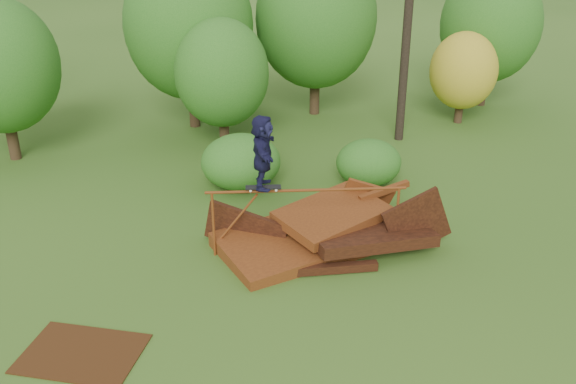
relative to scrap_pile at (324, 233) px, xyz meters
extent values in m
plane|color=#2D5116|center=(-0.10, -2.30, -0.35)|extent=(240.00, 240.00, 0.00)
cube|color=#51250E|center=(-0.56, 0.03, -0.17)|extent=(4.14, 3.27, 0.60)
cube|color=black|center=(0.94, -0.27, 0.07)|extent=(3.01, 2.14, 0.54)
cube|color=#51250E|center=(0.24, 0.23, 0.35)|extent=(2.91, 2.56, 0.51)
cube|color=black|center=(2.04, -0.47, 0.30)|extent=(1.78, 0.26, 1.73)
cube|color=#51250E|center=(1.24, 1.03, 0.20)|extent=(1.46, 0.55, 1.43)
cube|color=black|center=(-1.76, 0.43, 0.00)|extent=(1.90, 1.08, 1.34)
cube|color=black|center=(-0.26, -1.17, -0.23)|extent=(2.33, 0.29, 0.19)
cube|color=#51250E|center=(1.64, 0.73, 0.60)|extent=(1.35, 0.45, 0.33)
cylinder|color=brown|center=(-2.52, 0.06, 0.43)|extent=(0.06, 0.06, 1.56)
cylinder|color=brown|center=(1.56, -0.44, 0.43)|extent=(0.06, 0.06, 1.56)
cylinder|color=brown|center=(-0.48, -0.19, 1.21)|extent=(4.39, 0.59, 0.06)
cube|color=black|center=(-1.41, -0.08, 1.31)|extent=(0.79, 0.30, 0.02)
cylinder|color=silver|center=(-1.70, -0.13, 1.27)|extent=(0.06, 0.04, 0.06)
cylinder|color=silver|center=(-1.68, 0.04, 1.27)|extent=(0.06, 0.04, 0.06)
cylinder|color=silver|center=(-1.15, -0.19, 1.27)|extent=(0.06, 0.04, 0.06)
cylinder|color=silver|center=(-1.13, -0.03, 1.27)|extent=(0.06, 0.04, 0.06)
imported|color=#18173A|center=(-1.41, -0.08, 2.13)|extent=(0.73, 1.56, 1.62)
cube|color=#3C200C|center=(-5.12, -3.00, -0.34)|extent=(2.46, 2.13, 0.03)
cylinder|color=black|center=(-8.14, 7.07, 0.45)|extent=(0.34, 0.34, 1.61)
cylinder|color=black|center=(-2.52, 9.21, 0.60)|extent=(0.36, 0.36, 1.90)
ellipsoid|color=#1B5617|center=(-2.52, 9.21, 3.16)|extent=(4.30, 4.30, 4.94)
cylinder|color=black|center=(-1.68, 6.89, 0.32)|extent=(0.32, 0.32, 1.35)
ellipsoid|color=#1B5617|center=(-1.68, 6.89, 2.10)|extent=(2.93, 2.93, 3.37)
cylinder|color=black|center=(1.94, 9.87, 0.59)|extent=(0.36, 0.36, 1.88)
ellipsoid|color=#1B5617|center=(1.94, 9.87, 3.13)|extent=(4.29, 4.29, 4.94)
cylinder|color=black|center=(6.80, 7.91, 0.15)|extent=(0.29, 0.29, 1.01)
ellipsoid|color=#A58C19|center=(6.80, 7.91, 1.54)|extent=(2.34, 2.34, 2.69)
cylinder|color=black|center=(8.56, 9.78, 0.49)|extent=(0.34, 0.34, 1.68)
ellipsoid|color=#1B5617|center=(8.56, 9.78, 2.72)|extent=(3.70, 3.70, 4.25)
ellipsoid|color=#1B5617|center=(-1.50, 3.68, 0.41)|extent=(2.20, 2.03, 1.52)
ellipsoid|color=#1B5617|center=(2.03, 3.26, 0.30)|extent=(1.83, 1.68, 1.30)
camera|label=1|loc=(-3.15, -12.63, 7.03)|focal=40.00mm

